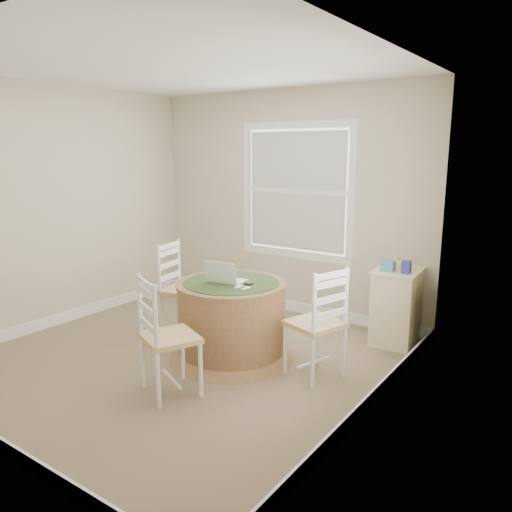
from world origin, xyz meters
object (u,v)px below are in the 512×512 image
Objects in this scene: chair_near at (170,337)px; chair_right at (315,323)px; corner_chest at (396,306)px; chair_left at (184,289)px; laptop at (226,279)px; round_table at (232,316)px.

chair_near is 1.22m from chair_right.
chair_right is 1.19m from corner_chest.
chair_left is 1.37m from chair_near.
chair_left is 2.69× the size of laptop.
round_table is 0.84m from chair_right.
chair_left is 1.64m from chair_right.
chair_right is (1.63, -0.13, 0.00)m from chair_left.
round_table is 1.26× the size of chair_right.
chair_right is (0.83, 0.09, 0.08)m from round_table.
laptop reaches higher than corner_chest.
round_table is 1.57× the size of corner_chest.
chair_near is at bearing -21.77° from chair_right.
round_table is 0.83m from chair_left.
chair_right is 1.25× the size of corner_chest.
chair_left is (-0.80, 0.21, 0.08)m from round_table.
chair_right reaches higher than round_table.
laptop is at bearing -58.84° from chair_near.
chair_right reaches higher than corner_chest.
chair_near is (0.05, -0.85, 0.08)m from round_table.
chair_right is (0.78, 0.94, 0.00)m from chair_near.
round_table is at bearing -66.11° from chair_right.
corner_chest is (1.14, 1.23, -0.02)m from round_table.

